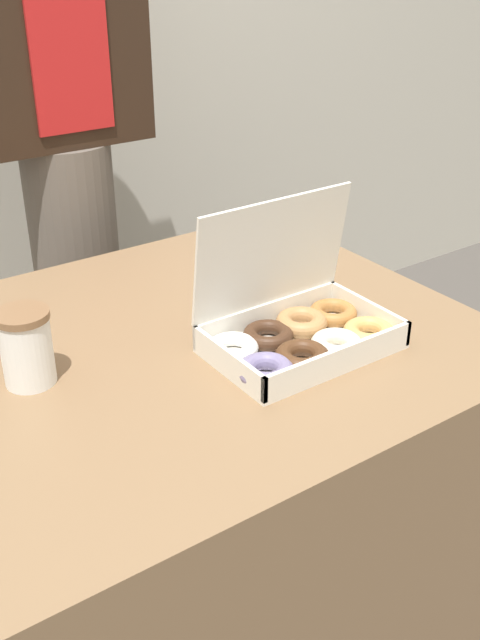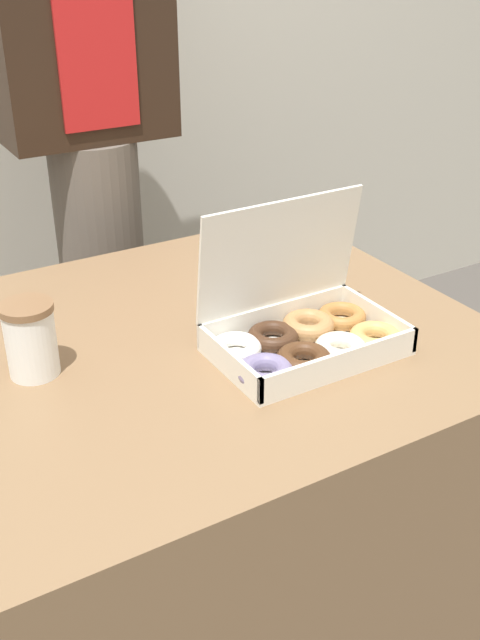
# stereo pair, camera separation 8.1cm
# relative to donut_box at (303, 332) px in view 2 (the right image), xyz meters

# --- Properties ---
(ground_plane) EXTENTS (14.00, 14.00, 0.00)m
(ground_plane) POSITION_rel_donut_box_xyz_m (-0.16, 0.14, -0.75)
(ground_plane) COLOR #4C4742
(table) EXTENTS (1.08, 0.89, 0.71)m
(table) POSITION_rel_donut_box_xyz_m (-0.16, 0.14, -0.39)
(table) COLOR brown
(table) RESTS_ON ground_plane
(donut_box) EXTENTS (0.36, 0.23, 0.26)m
(donut_box) POSITION_rel_donut_box_xyz_m (0.00, 0.00, 0.00)
(donut_box) COLOR white
(donut_box) RESTS_ON table
(coffee_cup) EXTENTS (0.09, 0.09, 0.13)m
(coffee_cup) POSITION_rel_donut_box_xyz_m (-0.43, 0.17, 0.03)
(coffee_cup) COLOR white
(coffee_cup) RESTS_ON table
(person_customer) EXTENTS (0.42, 0.23, 1.70)m
(person_customer) POSITION_rel_donut_box_xyz_m (-0.05, 0.87, 0.17)
(person_customer) COLOR #665B51
(person_customer) RESTS_ON ground_plane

